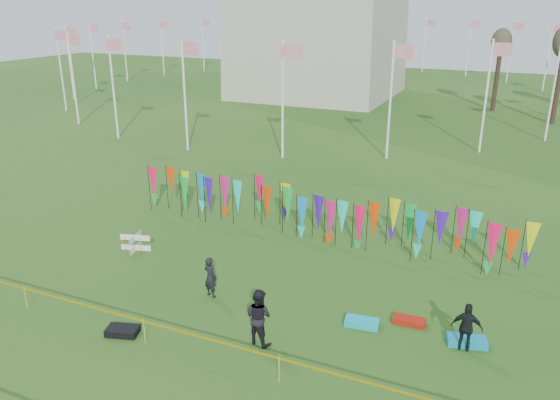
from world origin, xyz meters
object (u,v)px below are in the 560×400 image
at_px(person_left, 210,277).
at_px(kite_bag_teal, 467,341).
at_px(kite_bag_black, 123,331).
at_px(box_kite, 135,243).
at_px(person_mid, 259,317).
at_px(kite_bag_turquoise, 362,323).
at_px(person_right, 467,327).
at_px(kite_bag_red, 409,321).

height_order(person_left, kite_bag_teal, person_left).
xyz_separation_m(person_left, kite_bag_black, (-1.40, -3.36, -0.68)).
height_order(box_kite, person_mid, person_mid).
bearing_deg(kite_bag_turquoise, person_mid, -140.49).
height_order(box_kite, kite_bag_black, box_kite).
height_order(person_left, person_mid, person_mid).
xyz_separation_m(person_left, person_right, (9.06, 0.36, 0.02)).
bearing_deg(person_left, box_kite, -6.08).
bearing_deg(person_mid, kite_bag_black, 30.11).
bearing_deg(kite_bag_turquoise, person_left, -176.33).
distance_m(box_kite, kite_bag_teal, 14.25).
xyz_separation_m(person_left, kite_bag_teal, (9.11, 0.69, -0.68)).
relative_size(box_kite, person_right, 0.47).
relative_size(kite_bag_turquoise, kite_bag_black, 1.09).
bearing_deg(person_right, kite_bag_teal, -99.96).
bearing_deg(kite_bag_teal, person_left, -175.68).
relative_size(box_kite, kite_bag_black, 0.74).
bearing_deg(person_mid, kite_bag_red, -132.24).
bearing_deg(kite_bag_teal, box_kite, 174.48).
bearing_deg(person_right, person_left, 0.14).
xyz_separation_m(person_left, person_mid, (2.94, -1.92, 0.16)).
distance_m(box_kite, person_right, 14.25).
distance_m(box_kite, person_mid, 8.97).
bearing_deg(person_mid, kite_bag_turquoise, -128.72).
height_order(person_left, kite_bag_black, person_left).
bearing_deg(kite_bag_teal, kite_bag_turquoise, -174.59).
bearing_deg(kite_bag_turquoise, kite_bag_teal, 5.41).
relative_size(kite_bag_red, kite_bag_black, 1.04).
bearing_deg(kite_bag_black, person_right, 19.59).
bearing_deg(kite_bag_black, kite_bag_red, 27.75).
xyz_separation_m(person_right, kite_bag_black, (-10.46, -3.72, -0.70)).
bearing_deg(kite_bag_black, person_mid, 18.33).
bearing_deg(person_right, kite_bag_black, 17.44).
xyz_separation_m(box_kite, kite_bag_black, (3.68, -5.42, -0.26)).
height_order(person_mid, kite_bag_turquoise, person_mid).
xyz_separation_m(person_left, kite_bag_red, (7.17, 1.14, -0.70)).
bearing_deg(kite_bag_black, kite_bag_turquoise, 27.65).
xyz_separation_m(box_kite, kite_bag_red, (12.24, -0.91, -0.29)).
bearing_deg(person_mid, kite_bag_teal, -145.27).
bearing_deg(box_kite, kite_bag_black, -55.84).
distance_m(person_right, kite_bag_black, 11.13).
height_order(kite_bag_black, kite_bag_teal, kite_bag_black).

